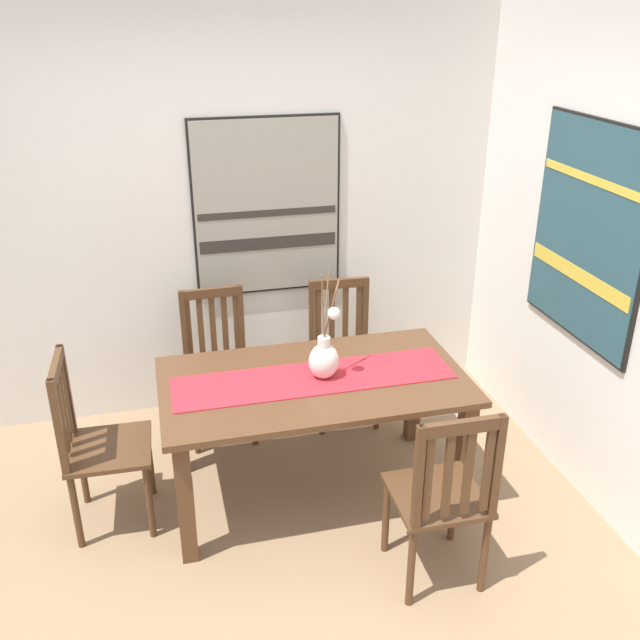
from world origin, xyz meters
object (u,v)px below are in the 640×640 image
at_px(chair_2, 95,442).
at_px(painting_on_back_wall, 267,207).
at_px(painting_on_side_wall, 588,233).
at_px(centerpiece_vase, 324,357).
at_px(dining_table, 314,397).
at_px(chair_3, 217,361).
at_px(chair_1, 443,495).
at_px(chair_0, 342,348).

xyz_separation_m(chair_2, painting_on_back_wall, (1.11, 1.10, 0.86)).
bearing_deg(painting_on_side_wall, centerpiece_vase, 176.55).
bearing_deg(chair_2, dining_table, -1.36).
xyz_separation_m(chair_3, painting_on_back_wall, (0.41, 0.35, 0.87)).
distance_m(dining_table, centerpiece_vase, 0.24).
distance_m(centerpiece_vase, painting_on_back_wall, 1.24).
bearing_deg(painting_on_back_wall, chair_1, -77.09).
height_order(centerpiece_vase, painting_on_side_wall, painting_on_side_wall).
height_order(dining_table, chair_2, chair_2).
relative_size(chair_0, chair_2, 0.94).
bearing_deg(dining_table, centerpiece_vase, -4.11).
relative_size(dining_table, chair_1, 1.66).
xyz_separation_m(dining_table, chair_2, (-1.14, 0.03, -0.12)).
height_order(chair_0, painting_on_back_wall, painting_on_back_wall).
distance_m(dining_table, chair_3, 0.90).
distance_m(dining_table, chair_1, 0.91).
distance_m(centerpiece_vase, chair_2, 1.25).
height_order(painting_on_back_wall, painting_on_side_wall, painting_on_side_wall).
distance_m(chair_2, chair_3, 1.03).
bearing_deg(chair_3, chair_1, -61.72).
xyz_separation_m(chair_3, painting_on_side_wall, (1.89, -0.87, 0.95)).
distance_m(painting_on_back_wall, painting_on_side_wall, 1.92).
relative_size(centerpiece_vase, painting_on_side_wall, 0.52).
bearing_deg(chair_1, dining_table, 117.31).
relative_size(chair_1, chair_2, 1.00).
xyz_separation_m(dining_table, chair_0, (0.38, 0.77, -0.13)).
bearing_deg(centerpiece_vase, chair_3, 122.26).
xyz_separation_m(chair_0, painting_on_side_wall, (1.08, -0.86, 0.96)).
height_order(chair_0, chair_1, chair_1).
bearing_deg(painting_on_back_wall, centerpiece_vase, -85.60).
height_order(chair_1, chair_2, chair_1).
distance_m(dining_table, painting_on_back_wall, 1.35).
relative_size(chair_2, painting_on_side_wall, 0.84).
bearing_deg(painting_on_side_wall, chair_0, 141.28).
relative_size(chair_1, chair_3, 1.05).
height_order(centerpiece_vase, painting_on_back_wall, painting_on_back_wall).
xyz_separation_m(chair_0, chair_1, (0.03, -1.57, 0.02)).
height_order(chair_1, painting_on_back_wall, painting_on_back_wall).
relative_size(chair_1, painting_on_side_wall, 0.84).
bearing_deg(chair_1, chair_3, 118.28).
distance_m(chair_1, chair_3, 1.79).
bearing_deg(painting_on_back_wall, chair_3, -139.31).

